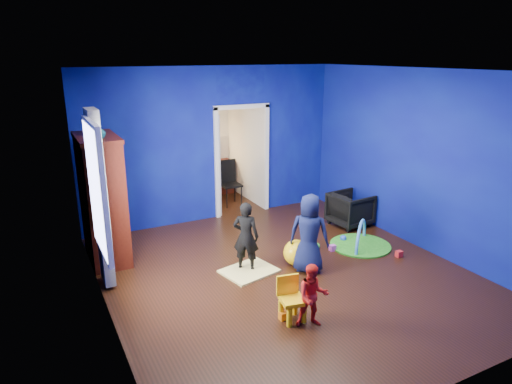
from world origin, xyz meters
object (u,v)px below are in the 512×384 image
armchair (350,209)px  tv_armoire (102,199)px  child_navy (309,234)px  toddler_red (313,296)px  crt_tv (105,196)px  vase (99,132)px  folding_chair (231,184)px  play_mat (360,245)px  child_black (246,236)px  study_desk (214,177)px  hopper_ball (296,253)px  kid_chair (293,302)px

armchair → tv_armoire: tv_armoire is taller
child_navy → tv_armoire: tv_armoire is taller
toddler_red → crt_tv: size_ratio=1.12×
vase → folding_chair: bearing=32.8°
play_mat → folding_chair: folding_chair is taller
folding_chair → child_black: bearing=-110.0°
crt_tv → study_desk: (2.78, 2.48, -0.65)m
crt_tv → hopper_ball: (2.48, -1.57, -0.82)m
armchair → crt_tv: crt_tv is taller
play_mat → study_desk: (-1.04, 3.95, 0.36)m
child_black → vase: (-1.77, 1.06, 1.53)m
toddler_red → vase: 3.69m
armchair → hopper_ball: armchair is taller
vase → tv_armoire: bearing=90.0°
child_black → study_desk: 3.98m
study_desk → vase: bearing=-135.4°
tv_armoire → folding_chair: bearing=28.3°
kid_chair → play_mat: (2.19, 1.37, -0.24)m
study_desk → folding_chair: folding_chair is taller
play_mat → study_desk: size_ratio=1.15×
play_mat → folding_chair: 3.20m
armchair → folding_chair: (-1.50, 2.12, 0.14)m
armchair → study_desk: size_ratio=0.79×
child_black → tv_armoire: bearing=1.3°
armchair → study_desk: 3.43m
crt_tv → kid_chair: bearing=-60.1°
vase → crt_tv: bearing=82.4°
kid_chair → folding_chair: 4.51m
toddler_red → vase: vase is taller
armchair → play_mat: armchair is taller
child_navy → play_mat: size_ratio=1.18×
hopper_ball → folding_chair: (0.30, 3.09, 0.26)m
child_black → crt_tv: bearing=0.6°
tv_armoire → hopper_ball: size_ratio=4.90×
child_black → vase: 2.57m
child_black → crt_tv: crt_tv is taller
vase → tv_armoire: vase is taller
armchair → kid_chair: size_ratio=1.39×
child_navy → crt_tv: (-2.53, 1.82, 0.43)m
play_mat → toddler_red: bearing=-142.4°
toddler_red → vase: bearing=145.1°
child_black → play_mat: 2.15m
play_mat → crt_tv: bearing=158.9°
folding_chair → hopper_ball: bearing=-95.5°
vase → tv_armoire: (0.00, 0.30, -1.08)m
kid_chair → folding_chair: size_ratio=0.54×
vase → folding_chair: (2.82, 1.82, -1.60)m
study_desk → folding_chair: 0.96m
kid_chair → play_mat: 2.59m
child_navy → study_desk: child_navy is taller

